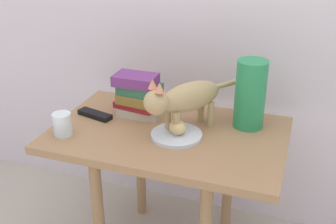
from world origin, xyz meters
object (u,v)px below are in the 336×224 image
Objects in this scene: plate at (177,135)px; candle_jar at (63,125)px; book_stack at (139,96)px; tv_remote at (95,115)px; cat at (184,98)px; green_vase at (250,94)px; bread_roll at (177,127)px; side_table at (168,150)px.

candle_jar is at bearing -163.38° from plate.
book_stack is 0.19m from tv_remote.
cat is at bearing -18.34° from book_stack.
candle_jar is (-0.41, -0.18, -0.09)m from cat.
candle_jar is (-0.20, -0.25, -0.05)m from book_stack.
bread_roll is at bearing -143.24° from green_vase.
bread_roll is 0.94× the size of candle_jar.
cat is at bearing 14.46° from tv_remote.
bread_roll reaches higher than side_table.
book_stack is (-0.16, 0.09, 0.17)m from side_table.
cat reaches higher than tv_remote.
book_stack is at bearing 161.66° from cat.
side_table is 10.99× the size of bread_roll.
cat reaches higher than candle_jar.
candle_jar reaches higher than bread_roll.
plate is (0.04, -0.03, 0.09)m from side_table.
candle_jar is (-0.40, -0.12, 0.03)m from plate.
plate is at bearing -120.03° from bread_roll.
bread_roll is (0.05, -0.03, 0.12)m from side_table.
bread_roll is at bearing 16.96° from candle_jar.
plate is 0.32m from green_vase.
bread_roll is 0.37m from tv_remote.
green_vase reaches higher than book_stack.
candle_jar reaches higher than side_table.
candle_jar reaches higher than tv_remote.
tv_remote is at bearing 77.15° from candle_jar.
bread_roll is at bearing 59.97° from plate.
side_table is 4.64× the size of book_stack.
candle_jar is (-0.36, -0.15, 0.12)m from side_table.
bread_roll is at bearing -99.71° from cat.
green_vase reaches higher than tv_remote.
green_vase reaches higher than cat.
book_stack is at bearing 148.94° from side_table.
plate reaches higher than side_table.
green_vase reaches higher than candle_jar.
plate is at bearing -32.05° from book_stack.
bread_roll is 0.24m from book_stack.
book_stack reaches higher than side_table.
tv_remote is (-0.32, 0.02, 0.09)m from side_table.
book_stack is at bearing 147.95° from plate.
plate is at bearing -142.95° from green_vase.
plate is 0.72× the size of green_vase.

